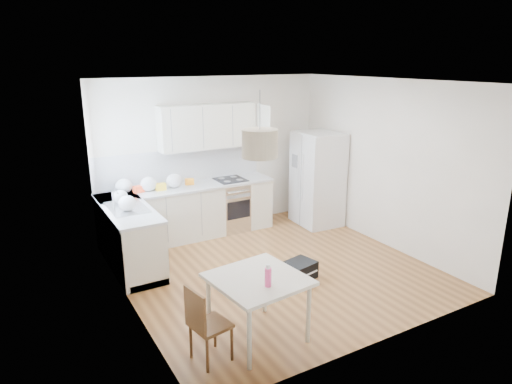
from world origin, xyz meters
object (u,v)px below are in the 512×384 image
at_px(refrigerator, 318,179).
at_px(gym_bag, 297,271).
at_px(dining_chair, 211,323).
at_px(dining_table, 258,284).

bearing_deg(refrigerator, gym_bag, -130.65).
relative_size(refrigerator, dining_chair, 2.04).
xyz_separation_m(refrigerator, gym_bag, (-1.64, -1.72, -0.74)).
bearing_deg(dining_table, gym_bag, 32.19).
relative_size(dining_table, gym_bag, 1.94).
bearing_deg(dining_chair, dining_table, -1.38).
bearing_deg(dining_chair, gym_bag, 19.73).
height_order(dining_table, gym_bag, dining_table).
distance_m(dining_table, gym_bag, 1.59).
distance_m(dining_table, dining_chair, 0.66).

